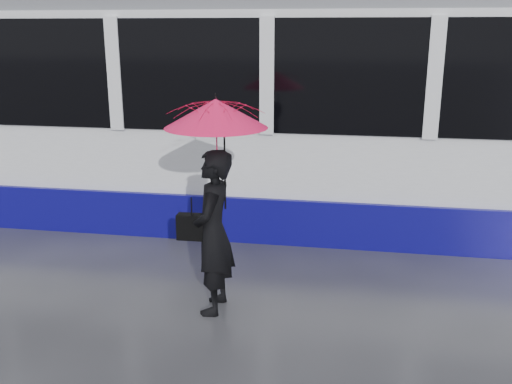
# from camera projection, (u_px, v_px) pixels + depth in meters

# --- Properties ---
(ground) EXTENTS (90.00, 90.00, 0.00)m
(ground) POSITION_uv_depth(u_px,v_px,m) (265.00, 284.00, 6.42)
(ground) COLOR #28282C
(ground) RESTS_ON ground
(rails) EXTENTS (34.00, 1.51, 0.02)m
(rails) POSITION_uv_depth(u_px,v_px,m) (290.00, 215.00, 8.78)
(rails) COLOR #3F3D38
(rails) RESTS_ON ground
(tram) EXTENTS (26.00, 2.56, 3.35)m
(tram) POSITION_uv_depth(u_px,v_px,m) (59.00, 104.00, 8.94)
(tram) COLOR white
(tram) RESTS_ON ground
(woman) EXTENTS (0.41, 0.61, 1.66)m
(woman) POSITION_uv_depth(u_px,v_px,m) (213.00, 233.00, 5.63)
(woman) COLOR black
(woman) RESTS_ON ground
(umbrella) EXTENTS (1.00, 1.00, 1.12)m
(umbrella) POSITION_uv_depth(u_px,v_px,m) (216.00, 134.00, 5.35)
(umbrella) COLOR #FB1563
(umbrella) RESTS_ON ground
(handbag) EXTENTS (0.30, 0.13, 0.44)m
(handbag) POSITION_uv_depth(u_px,v_px,m) (192.00, 227.00, 5.67)
(handbag) COLOR black
(handbag) RESTS_ON ground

